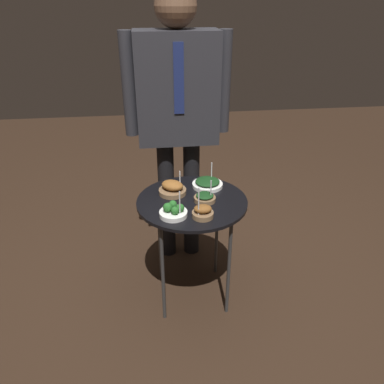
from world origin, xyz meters
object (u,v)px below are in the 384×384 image
(serving_cart, at_px, (192,208))
(bowl_roast_near_rim, at_px, (172,188))
(bowl_roast_mid_right, at_px, (203,212))
(bowl_spinach_front_center, at_px, (207,183))
(waiter_figure, at_px, (177,102))
(bowl_broccoli_center, at_px, (173,211))
(bowl_spinach_front_left, at_px, (205,198))

(serving_cart, bearing_deg, bowl_roast_near_rim, 137.77)
(bowl_roast_mid_right, relative_size, bowl_roast_near_rim, 1.10)
(bowl_spinach_front_center, height_order, waiter_figure, waiter_figure)
(bowl_broccoli_center, height_order, waiter_figure, waiter_figure)
(bowl_broccoli_center, bearing_deg, bowl_spinach_front_left, 36.00)
(bowl_spinach_front_left, bearing_deg, bowl_roast_mid_right, -102.60)
(serving_cart, relative_size, bowl_roast_near_rim, 4.16)
(bowl_spinach_front_left, xyz_separation_m, bowl_roast_mid_right, (-0.04, -0.16, 0.01))
(bowl_roast_mid_right, relative_size, bowl_spinach_front_center, 0.99)
(bowl_broccoli_center, relative_size, waiter_figure, 0.09)
(serving_cart, relative_size, bowl_spinach_front_left, 5.23)
(bowl_roast_near_rim, bearing_deg, serving_cart, -42.23)
(bowl_spinach_front_center, bearing_deg, waiter_figure, 116.23)
(bowl_broccoli_center, bearing_deg, waiter_figure, 82.21)
(serving_cart, relative_size, bowl_broccoli_center, 4.44)
(bowl_roast_mid_right, xyz_separation_m, bowl_roast_near_rim, (-0.13, 0.27, 0.00))
(serving_cart, height_order, bowl_roast_mid_right, bowl_roast_mid_right)
(bowl_spinach_front_center, xyz_separation_m, waiter_figure, (-0.14, 0.29, 0.41))
(bowl_roast_mid_right, bearing_deg, serving_cart, 100.09)
(bowl_spinach_front_left, distance_m, bowl_roast_mid_right, 0.17)
(bowl_roast_near_rim, bearing_deg, bowl_spinach_front_center, 15.97)
(bowl_spinach_front_left, bearing_deg, bowl_roast_near_rim, 147.15)
(bowl_broccoli_center, bearing_deg, bowl_spinach_front_center, 53.29)
(serving_cart, distance_m, bowl_roast_mid_right, 0.20)
(bowl_spinach_front_center, bearing_deg, bowl_roast_near_rim, -164.03)
(bowl_broccoli_center, distance_m, bowl_spinach_front_left, 0.23)
(bowl_broccoli_center, distance_m, bowl_roast_near_rim, 0.24)
(bowl_spinach_front_left, xyz_separation_m, bowl_spinach_front_center, (0.04, 0.17, 0.00))
(bowl_broccoli_center, height_order, bowl_roast_mid_right, bowl_roast_mid_right)
(bowl_spinach_front_left, relative_size, bowl_roast_mid_right, 0.72)
(serving_cart, xyz_separation_m, bowl_spinach_front_center, (0.11, 0.15, 0.07))
(waiter_figure, bearing_deg, bowl_spinach_front_center, -63.77)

